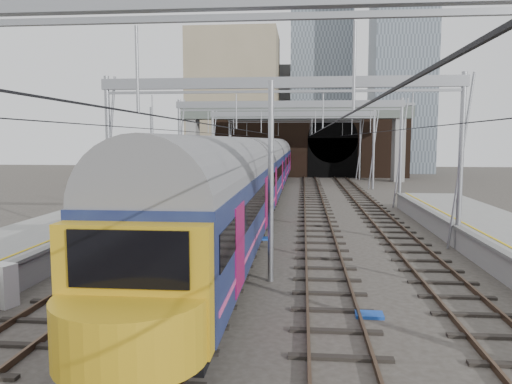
# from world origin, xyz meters

# --- Properties ---
(ground) EXTENTS (160.00, 160.00, 0.00)m
(ground) POSITION_xyz_m (0.00, 0.00, 0.00)
(ground) COLOR #38332D
(ground) RESTS_ON ground
(platform_left) EXTENTS (4.32, 55.00, 1.12)m
(platform_left) POSITION_xyz_m (-10.18, 2.50, 0.55)
(platform_left) COLOR gray
(platform_left) RESTS_ON ground
(tracks) EXTENTS (14.40, 80.00, 0.22)m
(tracks) POSITION_xyz_m (0.00, 15.00, 0.02)
(tracks) COLOR #4C3828
(tracks) RESTS_ON ground
(overhead_line) EXTENTS (16.80, 80.00, 8.00)m
(overhead_line) POSITION_xyz_m (0.00, 21.49, 6.57)
(overhead_line) COLOR gray
(overhead_line) RESTS_ON ground
(retaining_wall) EXTENTS (28.00, 2.75, 9.00)m
(retaining_wall) POSITION_xyz_m (1.40, 51.93, 4.33)
(retaining_wall) COLOR black
(retaining_wall) RESTS_ON ground
(overbridge) EXTENTS (28.00, 3.00, 9.25)m
(overbridge) POSITION_xyz_m (0.00, 46.00, 7.27)
(overbridge) COLOR gray
(overbridge) RESTS_ON ground
(city_skyline) EXTENTS (37.50, 27.50, 60.00)m
(city_skyline) POSITION_xyz_m (2.73, 70.48, 17.09)
(city_skyline) COLOR tan
(city_skyline) RESTS_ON ground
(train_main) EXTENTS (3.03, 69.91, 5.13)m
(train_main) POSITION_xyz_m (-2.00, 28.22, 2.62)
(train_main) COLOR black
(train_main) RESTS_ON ground
(train_second) EXTENTS (2.59, 30.00, 4.53)m
(train_second) POSITION_xyz_m (-6.00, 25.39, 2.36)
(train_second) COLOR black
(train_second) RESTS_ON ground
(signal_near_left) EXTENTS (0.33, 0.46, 4.57)m
(signal_near_left) POSITION_xyz_m (-3.07, -0.22, 2.91)
(signal_near_left) COLOR black
(signal_near_left) RESTS_ON ground
(signal_near_centre) EXTENTS (0.36, 0.45, 4.50)m
(signal_near_centre) POSITION_xyz_m (-1.19, -4.94, 2.87)
(signal_near_centre) COLOR black
(signal_near_centre) RESTS_ON ground
(relay_cabinet) EXTENTS (0.78, 0.71, 1.30)m
(relay_cabinet) POSITION_xyz_m (-7.80, -1.45, 0.65)
(relay_cabinet) COLOR silver
(relay_cabinet) RESTS_ON ground
(equip_cover_a) EXTENTS (0.87, 0.65, 0.10)m
(equip_cover_a) POSITION_xyz_m (-1.67, 7.94, 0.05)
(equip_cover_a) COLOR #1642A9
(equip_cover_a) RESTS_ON ground
(equip_cover_b) EXTENTS (0.96, 0.80, 0.10)m
(equip_cover_b) POSITION_xyz_m (-0.93, 9.30, 0.05)
(equip_cover_b) COLOR #1642A9
(equip_cover_b) RESTS_ON ground
(equip_cover_c) EXTENTS (0.80, 0.58, 0.09)m
(equip_cover_c) POSITION_xyz_m (3.02, -1.29, 0.05)
(equip_cover_c) COLOR #1642A9
(equip_cover_c) RESTS_ON ground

